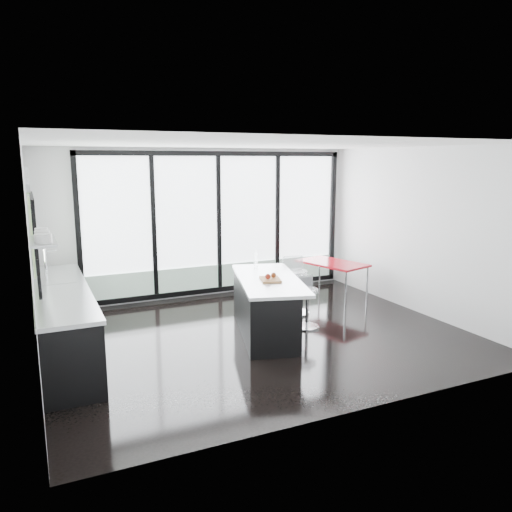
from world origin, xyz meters
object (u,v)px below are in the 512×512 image
bar_stool_near (307,308)px  red_table (332,280)px  island (264,305)px  bar_stool_far (295,292)px

bar_stool_near → red_table: bearing=50.1°
island → red_table: 2.40m
island → bar_stool_far: bearing=35.8°
island → bar_stool_far: size_ratio=2.98×
island → bar_stool_near: size_ratio=3.61×
island → bar_stool_near: 0.73m
bar_stool_far → red_table: 1.29m
island → red_table: size_ratio=1.76×
island → bar_stool_far: island is taller
island → bar_stool_far: 1.11m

